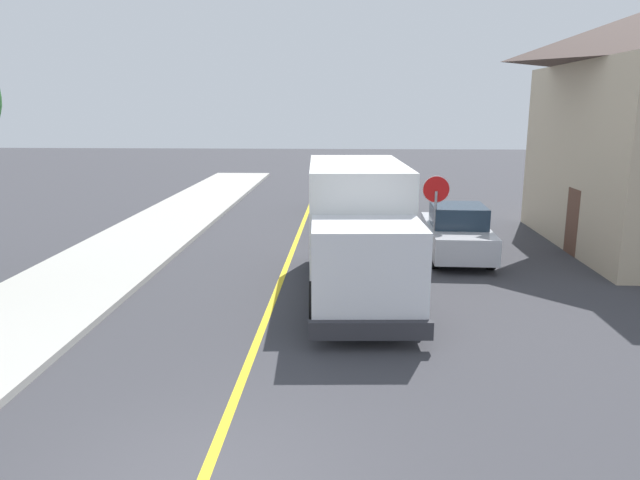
{
  "coord_description": "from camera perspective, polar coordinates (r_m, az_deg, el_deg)",
  "views": [
    {
      "loc": [
        1.79,
        -6.21,
        4.62
      ],
      "look_at": [
        1.12,
        7.92,
        1.4
      ],
      "focal_mm": 32.99,
      "sensor_mm": 36.0,
      "label": 1
    }
  ],
  "objects": [
    {
      "name": "box_truck",
      "position": [
        14.79,
        3.7,
        1.67
      ],
      "size": [
        2.78,
        7.3,
        3.2
      ],
      "color": "silver",
      "rests_on": "ground"
    },
    {
      "name": "centre_line_yellow",
      "position": [
        16.95,
        -3.46,
        -3.01
      ],
      "size": [
        0.16,
        56.0,
        0.01
      ],
      "primitive_type": "cube",
      "color": "gold",
      "rests_on": "ground"
    },
    {
      "name": "parked_car_near",
      "position": [
        21.09,
        3.03,
        2.35
      ],
      "size": [
        1.99,
        4.47,
        1.67
      ],
      "color": "silver",
      "rests_on": "ground"
    },
    {
      "name": "parked_van_across",
      "position": [
        18.76,
        13.12,
        0.71
      ],
      "size": [
        1.92,
        4.45,
        1.67
      ],
      "color": "#B7B7BC",
      "rests_on": "ground"
    },
    {
      "name": "stop_sign",
      "position": [
        17.65,
        11.16,
        3.57
      ],
      "size": [
        0.8,
        0.1,
        2.65
      ],
      "color": "gray",
      "rests_on": "ground"
    },
    {
      "name": "parked_car_mid",
      "position": [
        26.56,
        2.5,
        4.52
      ],
      "size": [
        1.86,
        4.42,
        1.67
      ],
      "color": "#4C564C",
      "rests_on": "ground"
    }
  ]
}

